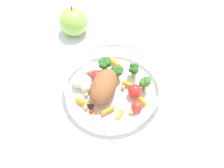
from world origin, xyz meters
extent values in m
plane|color=white|center=(0.00, 0.00, 0.00)|extent=(2.40, 2.40, 0.00)
cylinder|color=white|center=(0.01, 0.00, 0.00)|extent=(0.22, 0.22, 0.01)
torus|color=white|center=(0.01, 0.00, 0.04)|extent=(0.23, 0.23, 0.01)
ellipsoid|color=brown|center=(0.02, -0.02, 0.04)|extent=(0.11, 0.08, 0.06)
cylinder|color=#7FAD5B|center=(-0.02, 0.01, 0.02)|extent=(0.01, 0.01, 0.02)
sphere|color=#2D6023|center=(-0.02, 0.01, 0.04)|extent=(0.01, 0.01, 0.01)
sphere|color=#2D6023|center=(-0.02, 0.01, 0.04)|extent=(0.02, 0.02, 0.02)
sphere|color=#2D6023|center=(-0.02, 0.01, 0.04)|extent=(0.01, 0.01, 0.01)
sphere|color=#2D6023|center=(-0.03, 0.01, 0.04)|extent=(0.02, 0.02, 0.02)
sphere|color=#2D6023|center=(-0.03, 0.01, 0.04)|extent=(0.01, 0.01, 0.01)
sphere|color=#2D6023|center=(-0.03, 0.00, 0.04)|extent=(0.02, 0.02, 0.02)
sphere|color=#2D6023|center=(-0.02, 0.00, 0.04)|extent=(0.01, 0.01, 0.01)
sphere|color=#2D6023|center=(-0.02, 0.01, 0.04)|extent=(0.01, 0.01, 0.01)
cylinder|color=#7FAD5B|center=(0.01, 0.07, 0.02)|extent=(0.01, 0.01, 0.02)
sphere|color=#386B28|center=(0.01, 0.07, 0.04)|extent=(0.02, 0.02, 0.02)
sphere|color=#386B28|center=(0.01, 0.07, 0.04)|extent=(0.02, 0.02, 0.02)
sphere|color=#386B28|center=(0.01, 0.08, 0.04)|extent=(0.02, 0.02, 0.02)
sphere|color=#386B28|center=(0.00, 0.07, 0.04)|extent=(0.01, 0.01, 0.01)
sphere|color=#386B28|center=(0.01, 0.07, 0.04)|extent=(0.02, 0.02, 0.02)
sphere|color=#386B28|center=(0.01, 0.07, 0.04)|extent=(0.02, 0.02, 0.02)
cylinder|color=#8EB766|center=(-0.05, -0.02, 0.02)|extent=(0.01, 0.01, 0.02)
sphere|color=#2D6023|center=(-0.04, -0.02, 0.04)|extent=(0.02, 0.02, 0.02)
sphere|color=#2D6023|center=(-0.04, -0.02, 0.04)|extent=(0.01, 0.01, 0.01)
sphere|color=#2D6023|center=(-0.05, -0.02, 0.03)|extent=(0.02, 0.02, 0.02)
sphere|color=#2D6023|center=(-0.06, -0.02, 0.04)|extent=(0.02, 0.02, 0.02)
sphere|color=#2D6023|center=(-0.05, -0.03, 0.04)|extent=(0.02, 0.02, 0.02)
sphere|color=#2D6023|center=(-0.05, -0.03, 0.04)|extent=(0.02, 0.02, 0.02)
sphere|color=#2D6023|center=(-0.04, -0.03, 0.03)|extent=(0.02, 0.02, 0.02)
cylinder|color=#8EB766|center=(-0.03, 0.05, 0.02)|extent=(0.01, 0.01, 0.02)
sphere|color=#23561E|center=(-0.03, 0.05, 0.04)|extent=(0.02, 0.02, 0.02)
sphere|color=#23561E|center=(-0.03, 0.05, 0.03)|extent=(0.01, 0.01, 0.01)
sphere|color=#23561E|center=(-0.04, 0.05, 0.04)|extent=(0.02, 0.02, 0.02)
sphere|color=#23561E|center=(-0.04, 0.04, 0.04)|extent=(0.01, 0.01, 0.01)
sphere|color=#23561E|center=(-0.03, 0.04, 0.04)|extent=(0.01, 0.01, 0.01)
sphere|color=silver|center=(-0.04, -0.06, 0.02)|extent=(0.02, 0.02, 0.02)
sphere|color=silver|center=(-0.04, -0.06, 0.02)|extent=(0.02, 0.02, 0.02)
sphere|color=silver|center=(-0.04, -0.06, 0.02)|extent=(0.03, 0.03, 0.03)
sphere|color=silver|center=(-0.05, -0.07, 0.02)|extent=(0.03, 0.03, 0.03)
sphere|color=silver|center=(-0.04, -0.07, 0.02)|extent=(0.02, 0.02, 0.02)
sphere|color=silver|center=(0.00, -0.07, 0.02)|extent=(0.03, 0.03, 0.03)
sphere|color=silver|center=(0.01, -0.06, 0.02)|extent=(0.03, 0.03, 0.03)
sphere|color=silver|center=(-0.01, -0.07, 0.02)|extent=(0.02, 0.02, 0.02)
sphere|color=silver|center=(-0.01, -0.07, 0.02)|extent=(0.03, 0.03, 0.03)
sphere|color=silver|center=(-0.01, -0.09, 0.02)|extent=(0.03, 0.03, 0.03)
sphere|color=silver|center=(0.00, -0.08, 0.03)|extent=(0.03, 0.03, 0.03)
cube|color=yellow|center=(0.07, -0.05, 0.01)|extent=(0.02, 0.01, 0.00)
cylinder|color=red|center=(0.07, -0.05, 0.02)|extent=(0.01, 0.01, 0.02)
sphere|color=black|center=(0.07, -0.05, 0.03)|extent=(0.01, 0.01, 0.01)
sphere|color=black|center=(0.07, -0.05, 0.04)|extent=(0.01, 0.01, 0.01)
sphere|color=black|center=(0.07, -0.06, 0.04)|extent=(0.01, 0.01, 0.01)
cylinder|color=orange|center=(0.07, -0.01, 0.01)|extent=(0.03, 0.03, 0.01)
cylinder|color=orange|center=(0.04, 0.06, 0.01)|extent=(0.03, 0.03, 0.01)
cylinder|color=orange|center=(0.05, -0.07, 0.01)|extent=(0.03, 0.03, 0.01)
cylinder|color=orange|center=(0.08, 0.01, 0.01)|extent=(0.03, 0.02, 0.01)
cylinder|color=orange|center=(0.00, 0.04, 0.01)|extent=(0.02, 0.04, 0.01)
cylinder|color=orange|center=(-0.07, 0.00, 0.01)|extent=(0.03, 0.03, 0.01)
sphere|color=red|center=(0.02, 0.05, 0.02)|extent=(0.03, 0.03, 0.03)
sphere|color=red|center=(-0.02, -0.04, 0.02)|extent=(0.03, 0.03, 0.03)
sphere|color=red|center=(0.06, 0.05, 0.02)|extent=(0.03, 0.03, 0.03)
sphere|color=tan|center=(0.01, 0.02, 0.01)|extent=(0.01, 0.01, 0.01)
sphere|color=tan|center=(0.03, -0.06, 0.01)|extent=(0.01, 0.01, 0.01)
sphere|color=tan|center=(0.05, -0.06, 0.01)|extent=(0.01, 0.01, 0.01)
sphere|color=tan|center=(0.07, 0.04, 0.01)|extent=(0.01, 0.01, 0.01)
sphere|color=#D1B775|center=(-0.05, 0.01, 0.01)|extent=(0.01, 0.01, 0.01)
sphere|color=#D1B775|center=(0.06, -0.05, 0.01)|extent=(0.01, 0.01, 0.01)
sphere|color=tan|center=(0.06, -0.06, 0.01)|extent=(0.01, 0.01, 0.01)
sphere|color=#8CB74C|center=(-0.19, -0.11, 0.04)|extent=(0.08, 0.08, 0.08)
cylinder|color=brown|center=(-0.19, -0.11, 0.09)|extent=(0.00, 0.00, 0.01)
camera|label=1|loc=(0.38, 0.00, 0.55)|focal=44.16mm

